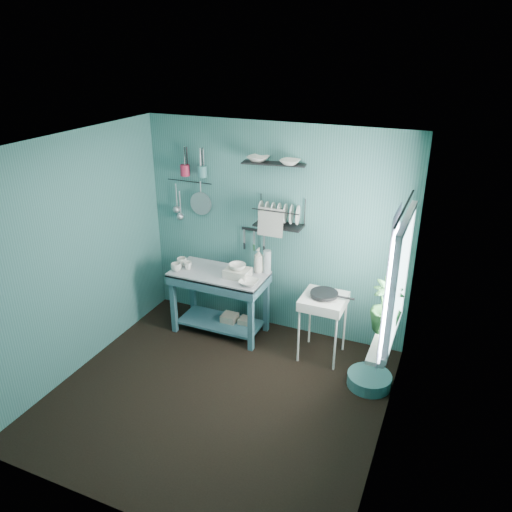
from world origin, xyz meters
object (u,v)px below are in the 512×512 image
at_px(mug_left, 176,267).
at_px(floor_basin, 369,380).
at_px(dish_rack, 279,213).
at_px(work_counter, 220,302).
at_px(utensil_cup_magenta, 185,170).
at_px(soap_bottle, 259,260).
at_px(storage_tin_small, 246,325).
at_px(mug_mid, 188,265).
at_px(water_bottle, 267,262).
at_px(frying_pan, 324,294).
at_px(colander, 201,204).
at_px(potted_plant, 386,306).
at_px(mug_right, 182,262).
at_px(storage_tin_large, 230,322).
at_px(wash_tub, 237,273).
at_px(utensil_cup_teal, 202,172).
at_px(hotplate_stand, 322,327).

distance_m(mug_left, floor_basin, 2.51).
xyz_separation_m(dish_rack, floor_basin, (1.26, -0.62, -1.46)).
distance_m(work_counter, dish_rack, 1.33).
relative_size(work_counter, utensil_cup_magenta, 8.60).
relative_size(soap_bottle, storage_tin_small, 1.49).
bearing_deg(dish_rack, mug_left, -149.62).
height_order(mug_mid, water_bottle, water_bottle).
xyz_separation_m(work_counter, frying_pan, (1.28, -0.02, 0.39)).
distance_m(colander, potted_plant, 2.61).
relative_size(mug_mid, mug_right, 0.81).
distance_m(work_counter, colander, 1.21).
bearing_deg(mug_mid, frying_pan, 1.44).
xyz_separation_m(dish_rack, storage_tin_small, (-0.33, -0.20, -1.43)).
height_order(soap_bottle, water_bottle, soap_bottle).
bearing_deg(water_bottle, colander, 171.54).
bearing_deg(storage_tin_large, wash_tub, -25.02).
bearing_deg(mug_mid, wash_tub, 3.63).
distance_m(water_bottle, utensil_cup_magenta, 1.46).
xyz_separation_m(work_counter, water_bottle, (0.52, 0.22, 0.54)).
bearing_deg(utensil_cup_teal, mug_mid, -94.35).
height_order(wash_tub, frying_pan, wash_tub).
xyz_separation_m(soap_bottle, utensil_cup_magenta, (-1.00, 0.13, 0.94)).
distance_m(work_counter, storage_tin_small, 0.43).
xyz_separation_m(dish_rack, utensil_cup_teal, (-0.98, 0.05, 0.36)).
xyz_separation_m(wash_tub, utensil_cup_teal, (-0.60, 0.35, 1.04)).
bearing_deg(potted_plant, mug_mid, 167.83).
distance_m(water_bottle, colander, 1.08).
distance_m(storage_tin_small, floor_basin, 1.65).
bearing_deg(mug_right, soap_bottle, 12.26).
xyz_separation_m(colander, potted_plant, (2.41, -0.93, -0.40)).
bearing_deg(soap_bottle, frying_pan, -14.23).
bearing_deg(utensil_cup_teal, soap_bottle, -9.40).
xyz_separation_m(work_counter, storage_tin_small, (0.30, 0.08, -0.30)).
bearing_deg(water_bottle, mug_mid, -162.72).
relative_size(frying_pan, dish_rack, 0.55).
height_order(dish_rack, storage_tin_small, dish_rack).
bearing_deg(storage_tin_small, floor_basin, -14.71).
bearing_deg(storage_tin_large, potted_plant, -18.15).
height_order(potted_plant, storage_tin_small, potted_plant).
bearing_deg(mug_left, potted_plant, -9.47).
distance_m(mug_right, hotplate_stand, 1.84).
relative_size(work_counter, hotplate_stand, 1.49).
bearing_deg(floor_basin, storage_tin_small, 165.29).
bearing_deg(colander, potted_plant, -21.14).
distance_m(soap_bottle, hotplate_stand, 1.05).
bearing_deg(wash_tub, dish_rack, 37.80).
height_order(mug_left, wash_tub, wash_tub).
height_order(wash_tub, hotplate_stand, wash_tub).
bearing_deg(utensil_cup_teal, storage_tin_large, -31.64).
xyz_separation_m(hotplate_stand, storage_tin_small, (-0.98, 0.10, -0.28)).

